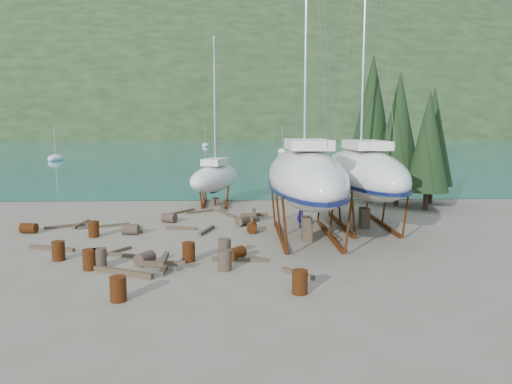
{
  "coord_description": "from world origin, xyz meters",
  "views": [
    {
      "loc": [
        0.5,
        -24.83,
        6.16
      ],
      "look_at": [
        1.55,
        3.0,
        2.34
      ],
      "focal_mm": 35.0,
      "sensor_mm": 36.0,
      "label": 1
    }
  ],
  "objects_px": {
    "large_sailboat_near": "(306,176)",
    "worker": "(301,213)",
    "small_sailboat_shore": "(215,177)",
    "large_sailboat_far": "(363,173)"
  },
  "relations": [
    {
      "from": "large_sailboat_near",
      "to": "large_sailboat_far",
      "type": "bearing_deg",
      "value": 37.86
    },
    {
      "from": "small_sailboat_shore",
      "to": "worker",
      "type": "bearing_deg",
      "value": -39.71
    },
    {
      "from": "large_sailboat_near",
      "to": "worker",
      "type": "xyz_separation_m",
      "value": [
        0.1,
        2.66,
        -2.45
      ]
    },
    {
      "from": "small_sailboat_shore",
      "to": "large_sailboat_near",
      "type": "bearing_deg",
      "value": -46.36
    },
    {
      "from": "large_sailboat_near",
      "to": "worker",
      "type": "bearing_deg",
      "value": 87.99
    },
    {
      "from": "large_sailboat_near",
      "to": "worker",
      "type": "height_order",
      "value": "large_sailboat_near"
    },
    {
      "from": "large_sailboat_far",
      "to": "small_sailboat_shore",
      "type": "height_order",
      "value": "large_sailboat_far"
    },
    {
      "from": "large_sailboat_near",
      "to": "small_sailboat_shore",
      "type": "height_order",
      "value": "large_sailboat_near"
    },
    {
      "from": "large_sailboat_far",
      "to": "worker",
      "type": "height_order",
      "value": "large_sailboat_far"
    },
    {
      "from": "large_sailboat_near",
      "to": "small_sailboat_shore",
      "type": "xyz_separation_m",
      "value": [
        -5.37,
        11.58,
        -1.27
      ]
    }
  ]
}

